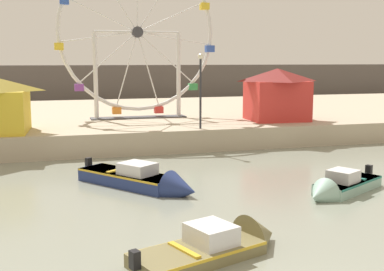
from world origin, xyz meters
name	(u,v)px	position (x,y,z in m)	size (l,w,h in m)	color
quay_promenade	(123,119)	(0.00, 30.04, 0.62)	(110.00, 23.02, 1.25)	#B7A88E
distant_town_skyline	(94,83)	(0.00, 54.95, 2.20)	(140.00, 3.00, 4.40)	#564C47
motorboat_navy_blue	(145,180)	(-1.75, 11.80, 0.34)	(4.47, 5.32, 1.37)	navy
motorboat_seafoam	(339,187)	(5.15, 8.97, 0.29)	(4.21, 3.06, 1.25)	#93BCAD
motorboat_olive_wood	(225,244)	(-0.93, 4.72, 0.25)	(4.58, 2.83, 1.38)	olive
ferris_wheel_white_frame	(137,36)	(0.36, 25.23, 6.58)	(10.36, 1.20, 10.62)	silver
carnival_booth_red_striped	(277,93)	(8.57, 21.62, 2.94)	(4.00, 3.58, 3.26)	red
promenade_lamp_near	(201,80)	(2.79, 19.20, 3.94)	(0.32, 0.32, 4.15)	#2D2D33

